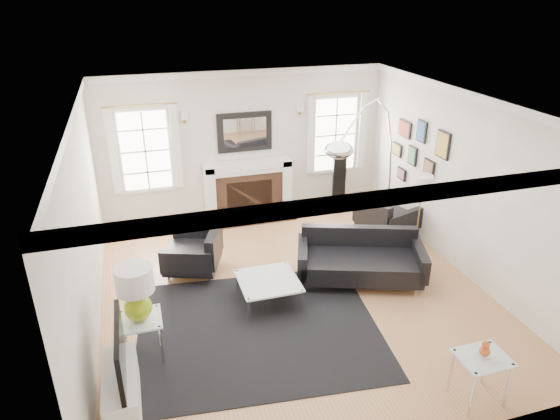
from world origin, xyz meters
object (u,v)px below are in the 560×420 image
object	(u,v)px
armchair_left	(196,253)
armchair_right	(384,218)
gourd_lamp	(136,290)
fireplace	(248,190)
sofa	(360,259)
arc_floor_lamp	(367,175)
coffee_table	(268,282)

from	to	relation	value
armchair_left	armchair_right	size ratio (longest dim) A/B	0.99
armchair_right	gourd_lamp	xyz separation A→B (m)	(-4.34, -2.09, 0.61)
fireplace	gourd_lamp	world-z (taller)	gourd_lamp
sofa	gourd_lamp	xyz separation A→B (m)	(-3.29, -0.88, 0.63)
gourd_lamp	arc_floor_lamp	distance (m)	3.91
coffee_table	arc_floor_lamp	world-z (taller)	arc_floor_lamp
sofa	coffee_table	xyz separation A→B (m)	(-1.52, -0.21, 0.00)
gourd_lamp	arc_floor_lamp	xyz separation A→B (m)	(3.60, 1.43, 0.52)
gourd_lamp	coffee_table	bearing A→B (deg)	20.59
arc_floor_lamp	armchair_left	bearing A→B (deg)	172.57
arc_floor_lamp	coffee_table	bearing A→B (deg)	-157.19
fireplace	arc_floor_lamp	xyz separation A→B (m)	(1.40, -2.23, 0.94)
armchair_right	armchair_left	bearing A→B (deg)	-174.97
sofa	armchair_left	world-z (taller)	sofa
gourd_lamp	armchair_right	bearing A→B (deg)	25.67
armchair_right	gourd_lamp	distance (m)	4.85
armchair_left	arc_floor_lamp	xyz separation A→B (m)	(2.69, -0.35, 1.14)
sofa	coffee_table	size ratio (longest dim) A/B	2.50
fireplace	armchair_left	world-z (taller)	fireplace
fireplace	gourd_lamp	size ratio (longest dim) A/B	2.40
coffee_table	sofa	bearing A→B (deg)	7.82
fireplace	arc_floor_lamp	world-z (taller)	arc_floor_lamp
armchair_right	coffee_table	size ratio (longest dim) A/B	1.37
coffee_table	gourd_lamp	bearing A→B (deg)	-159.41
sofa	fireplace	bearing A→B (deg)	111.41
armchair_right	arc_floor_lamp	world-z (taller)	arc_floor_lamp
fireplace	armchair_right	world-z (taller)	fireplace
coffee_table	gourd_lamp	world-z (taller)	gourd_lamp
fireplace	sofa	bearing A→B (deg)	-68.59
coffee_table	gourd_lamp	xyz separation A→B (m)	(-1.78, -0.67, 0.62)
fireplace	coffee_table	xyz separation A→B (m)	(-0.42, -3.00, -0.20)
fireplace	gourd_lamp	distance (m)	4.29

